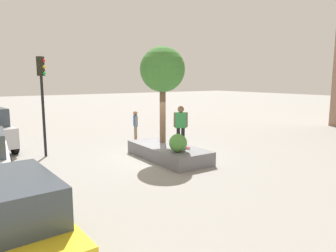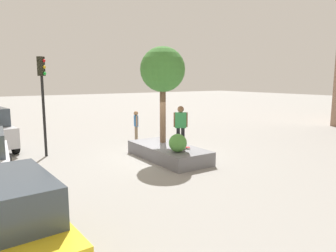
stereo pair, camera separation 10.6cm
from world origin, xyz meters
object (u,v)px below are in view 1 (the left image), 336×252
at_px(skateboard, 181,147).
at_px(taxi_cab, 8,226).
at_px(planter_ledge, 168,152).
at_px(traffic_light_corner, 42,89).
at_px(plaza_tree, 163,70).
at_px(skateboarder, 181,124).
at_px(bystander_watching, 135,123).

distance_m(skateboard, taxi_cab, 8.52).
bearing_deg(planter_ledge, traffic_light_corner, 51.41).
distance_m(plaza_tree, skateboarder, 2.76).
bearing_deg(skateboarder, skateboard, -90.00).
bearing_deg(skateboarder, bystander_watching, -8.19).
relative_size(plaza_tree, bystander_watching, 2.61).
bearing_deg(bystander_watching, skateboarder, 171.81).
bearing_deg(traffic_light_corner, skateboard, -133.41).
relative_size(traffic_light_corner, bystander_watching, 2.67).
bearing_deg(skateboard, taxi_cab, 122.23).
bearing_deg(plaza_tree, bystander_watching, -9.65).
bearing_deg(traffic_light_corner, planter_ledge, -128.59).
relative_size(plaza_tree, traffic_light_corner, 0.98).
bearing_deg(planter_ledge, skateboard, -170.77).
bearing_deg(traffic_light_corner, bystander_watching, -77.10).
xyz_separation_m(planter_ledge, taxi_cab, (-5.31, 7.07, 0.65)).
xyz_separation_m(skateboard, traffic_light_corner, (4.31, 4.56, 2.45)).
height_order(plaza_tree, skateboarder, plaza_tree).
bearing_deg(bystander_watching, traffic_light_corner, 102.90).
bearing_deg(skateboard, bystander_watching, -8.19).
bearing_deg(bystander_watching, skateboard, 171.81).
distance_m(skateboarder, traffic_light_corner, 6.43).
bearing_deg(skateboard, traffic_light_corner, 46.59).
xyz_separation_m(planter_ledge, skateboard, (-0.77, -0.13, 0.35)).
relative_size(taxi_cab, traffic_light_corner, 0.91).
relative_size(skateboard, taxi_cab, 0.19).
bearing_deg(skateboard, plaza_tree, -4.50).
bearing_deg(plaza_tree, skateboard, 175.50).
distance_m(plaza_tree, taxi_cab, 10.01).
xyz_separation_m(taxi_cab, traffic_light_corner, (8.85, -2.64, 2.15)).
distance_m(planter_ledge, traffic_light_corner, 6.33).
height_order(traffic_light_corner, bystander_watching, traffic_light_corner).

